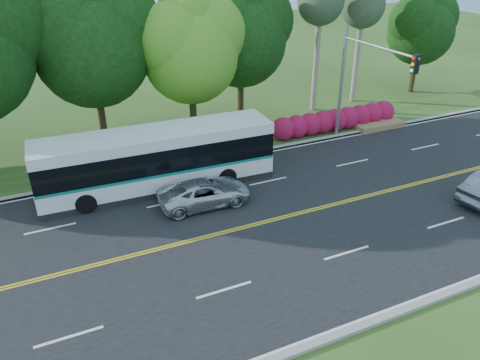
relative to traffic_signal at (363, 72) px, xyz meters
name	(u,v)px	position (x,y,z in m)	size (l,w,h in m)	color
ground	(311,210)	(-6.49, -5.40, -4.67)	(120.00, 120.00, 0.00)	#2E501A
road	(311,210)	(-6.49, -5.40, -4.66)	(60.00, 14.00, 0.02)	black
curb_north	(247,153)	(-6.49, 1.75, -4.60)	(60.00, 0.30, 0.15)	#9A948B
curb_south	(420,304)	(-6.49, -12.55, -4.60)	(60.00, 0.30, 0.15)	#9A948B
grass_verge	(235,142)	(-6.49, 3.60, -4.62)	(60.00, 4.00, 0.10)	#2E501A
lane_markings	(310,210)	(-6.59, -5.40, -4.65)	(57.60, 13.82, 0.00)	gold
tree_row	(131,31)	(-11.65, 6.73, 2.06)	(44.70, 9.10, 13.84)	black
bougainvillea_hedge	(338,120)	(0.69, 2.75, -3.95)	(9.50, 2.25, 1.50)	#A30D43
traffic_signal	(363,72)	(0.00, 0.00, 0.00)	(0.42, 6.10, 7.00)	gray
transit_bus	(157,160)	(-12.46, -0.11, -3.12)	(11.93, 2.97, 3.10)	white
suv	(205,193)	(-10.91, -2.73, -4.03)	(2.06, 4.47, 1.24)	silver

